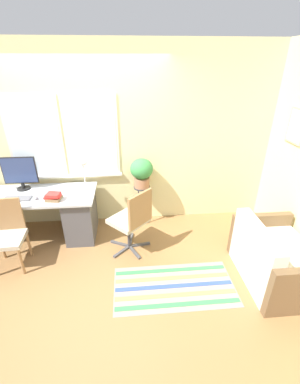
# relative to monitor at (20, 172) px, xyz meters

# --- Properties ---
(ground_plane) EXTENTS (14.00, 14.00, 0.00)m
(ground_plane) POSITION_rel_monitor_xyz_m (0.91, -0.57, -0.99)
(ground_plane) COLOR olive
(wall_back_with_window) EXTENTS (9.00, 0.12, 2.70)m
(wall_back_with_window) POSITION_rel_monitor_xyz_m (0.90, 0.24, 0.36)
(wall_back_with_window) COLOR beige
(wall_back_with_window) RESTS_ON ground_plane
(desk) EXTENTS (2.01, 0.73, 0.72)m
(desk) POSITION_rel_monitor_xyz_m (0.05, -0.20, -0.60)
(desk) COLOR #B2B7BC
(desk) RESTS_ON ground_plane
(monitor) EXTENTS (0.48, 0.19, 0.49)m
(monitor) POSITION_rel_monitor_xyz_m (0.00, 0.00, 0.00)
(monitor) COLOR black
(monitor) RESTS_ON desk
(keyboard) EXTENTS (0.36, 0.15, 0.02)m
(keyboard) POSITION_rel_monitor_xyz_m (0.02, -0.33, -0.25)
(keyboard) COLOR slate
(keyboard) RESTS_ON desk
(mouse) EXTENTS (0.04, 0.07, 0.04)m
(mouse) POSITION_rel_monitor_xyz_m (0.28, -0.35, -0.24)
(mouse) COLOR slate
(mouse) RESTS_ON desk
(desk_lamp) EXTENTS (0.14, 0.14, 0.47)m
(desk_lamp) POSITION_rel_monitor_xyz_m (0.92, -0.12, 0.08)
(desk_lamp) COLOR white
(desk_lamp) RESTS_ON desk
(book_stack) EXTENTS (0.23, 0.20, 0.11)m
(book_stack) POSITION_rel_monitor_xyz_m (0.53, -0.39, -0.21)
(book_stack) COLOR olive
(book_stack) RESTS_ON desk
(desk_chair_wooden) EXTENTS (0.42, 0.43, 0.89)m
(desk_chair_wooden) POSITION_rel_monitor_xyz_m (-0.00, -0.76, -0.52)
(desk_chair_wooden) COLOR olive
(desk_chair_wooden) RESTS_ON ground_plane
(office_chair_swivel) EXTENTS (0.64, 0.64, 0.96)m
(office_chair_swivel) POSITION_rel_monitor_xyz_m (1.58, -0.64, -0.48)
(office_chair_swivel) COLOR #47474C
(office_chair_swivel) RESTS_ON ground_plane
(couch_loveseat) EXTENTS (0.80, 1.10, 0.75)m
(couch_loveseat) POSITION_rel_monitor_xyz_m (3.28, -1.33, -0.72)
(couch_loveseat) COLOR silver
(couch_loveseat) RESTS_ON ground_plane
(plant_stand) EXTENTS (0.25, 0.25, 0.67)m
(plant_stand) POSITION_rel_monitor_xyz_m (1.75, 0.03, -0.40)
(plant_stand) COLOR #333338
(plant_stand) RESTS_ON ground_plane
(potted_plant) EXTENTS (0.34, 0.34, 0.45)m
(potted_plant) POSITION_rel_monitor_xyz_m (1.75, 0.03, -0.06)
(potted_plant) COLOR #9E6B4C
(potted_plant) RESTS_ON plant_stand
(floor_rug_striped) EXTENTS (1.44, 0.72, 0.01)m
(floor_rug_striped) POSITION_rel_monitor_xyz_m (2.05, -1.37, -0.98)
(floor_rug_striped) COLOR gray
(floor_rug_striped) RESTS_ON ground_plane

